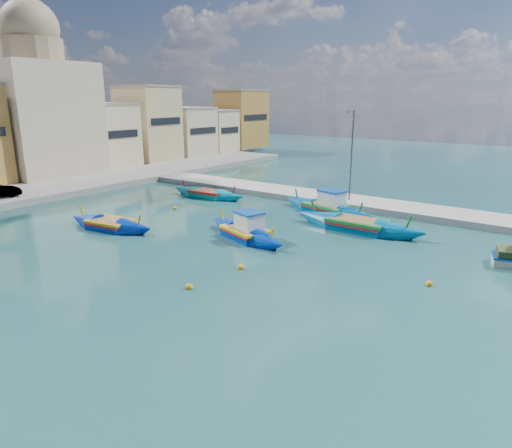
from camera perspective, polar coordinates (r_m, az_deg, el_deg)
ground at (r=22.37m, az=6.48°, el=-8.13°), size 160.00×160.00×0.00m
east_quay at (r=38.28m, az=20.00°, el=1.47°), size 4.00×70.00×0.50m
north_townhouses at (r=55.25m, az=-27.80°, el=9.70°), size 83.20×7.87×10.19m
church_block at (r=57.23m, az=-25.51°, el=13.56°), size 10.00×10.00×19.10m
quay_street_lamp at (r=39.07m, az=11.81°, el=8.46°), size 1.18×0.16×8.00m
luzzu_turquoise_cabin at (r=36.89m, az=8.82°, el=1.91°), size 4.06×9.50×2.98m
luzzu_blue_cabin at (r=29.96m, az=-1.30°, el=-1.13°), size 4.37×8.28×2.86m
luzzu_cyan_mid at (r=42.47m, az=-6.01°, el=3.66°), size 2.52×8.22×2.39m
luzzu_green at (r=33.60m, az=-17.75°, el=-0.19°), size 3.02×7.79×2.39m
luzzu_blue_south at (r=32.48m, az=12.54°, el=-0.27°), size 2.42×9.90×2.85m
mooring_buoys at (r=26.79m, az=-2.35°, el=-3.79°), size 22.79×22.07×0.36m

